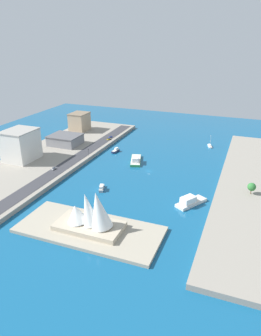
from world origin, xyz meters
TOP-DOWN VIEW (x-y plane):
  - ground_plane at (0.00, 0.00)m, footprint 440.00×440.00m
  - quay_east at (92.29, 0.00)m, footprint 70.00×240.00m
  - peninsula_point at (4.35, 95.25)m, footprint 84.10×36.11m
  - road_strip at (67.26, 0.00)m, footprint 12.42×228.00m
  - yacht_sleek_gray at (21.47, 44.87)m, footprint 6.67×12.31m
  - ferry_green_doubledeck at (17.32, -15.37)m, footprint 16.47×28.87m
  - ferry_white_commuter at (-43.38, 43.20)m, footprint 18.58×23.79m
  - patrol_launch_navy at (44.84, -32.66)m, footprint 4.94×11.49m
  - sailboat_small_white at (-38.19, -82.14)m, footprint 6.09×11.45m
  - warehouse_low_gray at (96.96, -26.47)m, footprint 30.00×26.02m
  - hotel_broad_white at (109.99, 22.99)m, footprint 24.23×28.99m
  - apartment_midrise_tan at (109.34, -76.74)m, footprint 18.46×22.46m
  - sedan_silver at (71.01, 32.55)m, footprint 1.88×4.46m
  - hatchback_blue at (64.90, -64.23)m, footprint 1.80×4.64m
  - taxi_yellow_cab at (63.34, -56.43)m, footprint 2.13×5.01m
  - traffic_light_waterfront at (59.82, -6.20)m, footprint 0.36×0.36m
  - opera_landmark at (3.33, 95.25)m, footprint 39.01×20.25m
  - park_tree_cluster at (-84.40, 16.23)m, footprint 18.57×14.12m

SIDE VIEW (x-z plane):
  - ground_plane at x=0.00m, z-range 0.00..0.00m
  - sailboat_small_white at x=-38.19m, z-range -5.27..7.22m
  - peninsula_point at x=4.35m, z-range 0.00..2.00m
  - patrol_launch_navy at x=44.84m, z-range -0.61..3.37m
  - yacht_sleek_gray at x=21.47m, z-range -0.44..3.64m
  - quay_east at x=92.29m, z-range 0.00..3.32m
  - ferry_green_doubledeck at x=17.32m, z-range -1.05..5.17m
  - ferry_white_commuter at x=-43.38m, z-range -0.83..5.56m
  - road_strip at x=67.26m, z-range 3.32..3.47m
  - hatchback_blue at x=64.90m, z-range 3.47..5.00m
  - taxi_yellow_cab at x=63.34m, z-range 3.45..5.03m
  - sedan_silver at x=71.01m, z-range 3.45..5.04m
  - traffic_light_waterfront at x=59.82m, z-range 4.41..10.91m
  - warehouse_low_gray at x=96.96m, z-range 3.35..13.18m
  - park_tree_cluster at x=-84.40m, z-range 4.29..12.51m
  - opera_landmark at x=3.33m, z-range -1.33..23.65m
  - apartment_midrise_tan at x=109.34m, z-range 3.35..23.58m
  - hotel_broad_white at x=109.99m, z-range 3.35..30.13m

